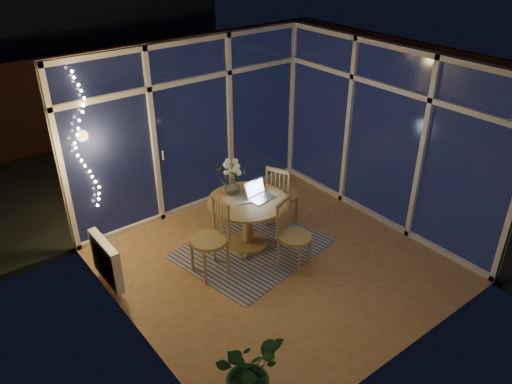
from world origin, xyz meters
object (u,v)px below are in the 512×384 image
at_px(chair_left, 209,239).
at_px(laptop, 261,190).
at_px(chair_front, 295,235).
at_px(chair_right, 283,194).
at_px(potted_plant, 248,381).
at_px(dining_table, 248,223).
at_px(flower_vase, 232,187).

bearing_deg(chair_left, laptop, 99.02).
bearing_deg(chair_front, chair_right, 35.93).
height_order(laptop, potted_plant, laptop).
xyz_separation_m(dining_table, laptop, (0.17, -0.08, 0.49)).
bearing_deg(flower_vase, laptop, -55.37).
xyz_separation_m(laptop, potted_plant, (-1.77, -2.04, -0.48)).
bearing_deg(chair_left, flower_vase, 125.25).
bearing_deg(dining_table, chair_right, 11.31).
height_order(dining_table, potted_plant, potted_plant).
bearing_deg(chair_front, dining_table, 82.45).
xyz_separation_m(dining_table, chair_front, (0.19, -0.74, 0.12)).
height_order(dining_table, chair_right, chair_right).
bearing_deg(potted_plant, chair_right, 44.00).
height_order(chair_right, chair_front, chair_right).
height_order(chair_left, potted_plant, chair_left).
height_order(chair_left, chair_front, chair_left).
relative_size(flower_vase, potted_plant, 0.28).
xyz_separation_m(chair_right, laptop, (-0.58, -0.23, 0.36)).
bearing_deg(laptop, flower_vase, 117.78).
relative_size(chair_left, potted_plant, 1.39).
height_order(dining_table, chair_front, chair_front).
relative_size(chair_right, flower_vase, 4.78).
distance_m(dining_table, laptop, 0.53).
distance_m(dining_table, potted_plant, 2.65).
relative_size(chair_front, laptop, 2.84).
relative_size(chair_right, laptop, 2.91).
relative_size(chair_right, potted_plant, 1.32).
bearing_deg(chair_left, chair_front, 61.65).
distance_m(dining_table, chair_right, 0.78).
bearing_deg(laptop, dining_table, 148.55).
distance_m(chair_front, laptop, 0.76).
xyz_separation_m(chair_right, flower_vase, (-0.81, 0.11, 0.33)).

